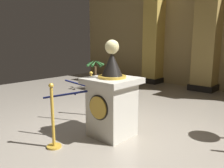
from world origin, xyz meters
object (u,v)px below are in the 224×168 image
object	(u,v)px
stanchion_far	(53,125)
stanchion_near	(92,100)
potted_palm_left	(95,80)
pedestal_clock	(112,100)

from	to	relation	value
stanchion_far	stanchion_near	bearing A→B (deg)	116.05
stanchion_far	potted_palm_left	bearing A→B (deg)	127.62
pedestal_clock	stanchion_near	distance (m)	1.28
pedestal_clock	stanchion_far	distance (m)	1.11
stanchion_near	stanchion_far	distance (m)	1.71
pedestal_clock	potted_palm_left	world-z (taller)	pedestal_clock
pedestal_clock	stanchion_far	world-z (taller)	pedestal_clock
stanchion_near	pedestal_clock	bearing A→B (deg)	-25.43
potted_palm_left	pedestal_clock	bearing A→B (deg)	-39.50
stanchion_near	potted_palm_left	distance (m)	2.87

